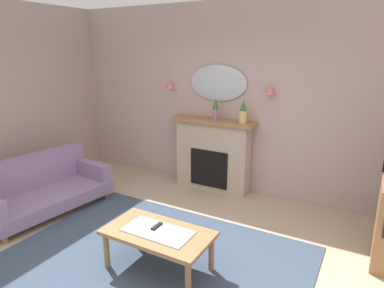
% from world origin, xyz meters
% --- Properties ---
extents(floor, '(7.00, 6.05, 0.10)m').
position_xyz_m(floor, '(0.00, 0.00, -0.05)').
color(floor, tan).
rests_on(floor, ground).
extents(wall_back, '(7.00, 0.10, 2.93)m').
position_xyz_m(wall_back, '(0.00, 2.58, 1.46)').
color(wall_back, '#B29993').
rests_on(wall_back, ground).
extents(patterned_rug, '(3.20, 2.40, 0.01)m').
position_xyz_m(patterned_rug, '(0.00, 0.20, 0.01)').
color(patterned_rug, '#38475B').
rests_on(patterned_rug, ground).
extents(fireplace, '(1.36, 0.36, 1.16)m').
position_xyz_m(fireplace, '(-0.32, 2.35, 0.57)').
color(fireplace, tan).
rests_on(fireplace, ground).
extents(mantel_vase_centre, '(0.10, 0.10, 0.33)m').
position_xyz_m(mantel_vase_centre, '(-0.27, 2.33, 1.34)').
color(mantel_vase_centre, '#9E6084').
rests_on(mantel_vase_centre, fireplace).
extents(mantel_vase_left, '(0.13, 0.13, 0.34)m').
position_xyz_m(mantel_vase_left, '(0.18, 2.33, 1.31)').
color(mantel_vase_left, tan).
rests_on(mantel_vase_left, fireplace).
extents(wall_mirror, '(0.96, 0.06, 0.56)m').
position_xyz_m(wall_mirror, '(-0.32, 2.50, 1.71)').
color(wall_mirror, '#B2BCC6').
extents(wall_sconce_left, '(0.14, 0.14, 0.14)m').
position_xyz_m(wall_sconce_left, '(-1.17, 2.45, 1.66)').
color(wall_sconce_left, '#D17066').
extents(wall_sconce_right, '(0.14, 0.14, 0.14)m').
position_xyz_m(wall_sconce_right, '(0.53, 2.45, 1.66)').
color(wall_sconce_right, '#D17066').
extents(coffee_table, '(1.10, 0.60, 0.45)m').
position_xyz_m(coffee_table, '(0.13, 0.15, 0.38)').
color(coffee_table, olive).
rests_on(coffee_table, ground).
extents(tv_remote, '(0.04, 0.16, 0.02)m').
position_xyz_m(tv_remote, '(0.07, 0.21, 0.45)').
color(tv_remote, black).
rests_on(tv_remote, coffee_table).
extents(floral_couch, '(1.05, 1.80, 0.76)m').
position_xyz_m(floral_couch, '(-2.11, 0.49, 0.32)').
color(floral_couch, gray).
rests_on(floral_couch, ground).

